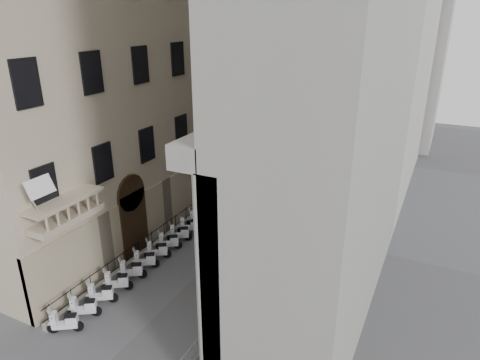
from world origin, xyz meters
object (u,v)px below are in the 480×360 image
(scooter_0, at_px, (67,332))
(pedestrian_b, at_px, (295,177))
(info_kiosk, at_px, (238,191))
(pedestrian_a, at_px, (294,165))
(security_tent, at_px, (259,147))
(street_lamp, at_px, (263,136))

(scooter_0, relative_size, pedestrian_b, 0.87)
(info_kiosk, xyz_separation_m, pedestrian_a, (2.07, 8.21, 0.12))
(security_tent, relative_size, pedestrian_b, 2.48)
(street_lamp, bearing_deg, info_kiosk, -85.29)
(info_kiosk, relative_size, pedestrian_b, 0.96)
(street_lamp, bearing_deg, pedestrian_b, 17.41)
(info_kiosk, bearing_deg, security_tent, 93.93)
(security_tent, height_order, pedestrian_b, security_tent)
(pedestrian_a, bearing_deg, pedestrian_b, 119.75)
(scooter_0, bearing_deg, pedestrian_a, -38.64)
(info_kiosk, distance_m, pedestrian_b, 6.17)
(pedestrian_a, bearing_deg, scooter_0, 93.17)
(security_tent, height_order, info_kiosk, security_tent)
(security_tent, height_order, street_lamp, street_lamp)
(security_tent, bearing_deg, scooter_0, -89.30)
(street_lamp, bearing_deg, pedestrian_a, 67.65)
(scooter_0, relative_size, info_kiosk, 0.91)
(scooter_0, relative_size, security_tent, 0.35)
(scooter_0, distance_m, street_lamp, 23.39)
(street_lamp, height_order, info_kiosk, street_lamp)
(pedestrian_b, bearing_deg, security_tent, 15.92)
(street_lamp, xyz_separation_m, info_kiosk, (-0.14, -4.70, -3.68))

